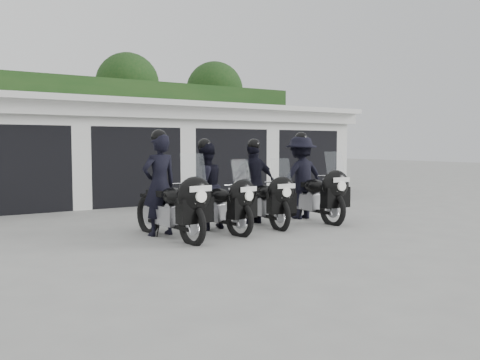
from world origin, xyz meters
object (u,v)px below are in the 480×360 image
police_bike_d (306,181)px  police_bike_a (168,194)px  police_bike_c (258,187)px  police_bike_b (211,191)px

police_bike_d → police_bike_a: bearing=-171.3°
police_bike_a → police_bike_c: bearing=4.1°
police_bike_b → police_bike_c: size_ratio=0.99×
police_bike_b → police_bike_c: (1.25, 0.14, 0.01)m
police_bike_d → police_bike_c: bearing=-177.1°
police_bike_c → police_bike_d: police_bike_d is taller
police_bike_a → police_bike_d: (3.62, 0.39, 0.06)m
police_bike_b → police_bike_c: bearing=-3.6°
police_bike_a → police_bike_c: police_bike_a is taller
police_bike_c → police_bike_d: 1.34m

